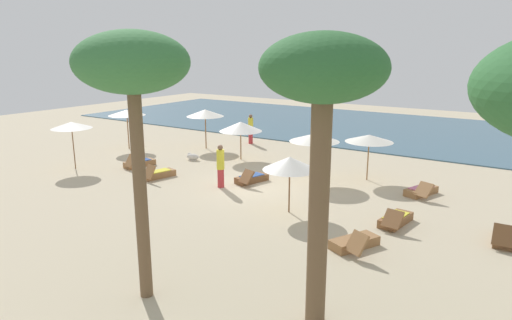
{
  "coord_description": "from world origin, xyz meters",
  "views": [
    {
      "loc": [
        10.18,
        -15.15,
        5.66
      ],
      "look_at": [
        -0.0,
        0.27,
        1.1
      ],
      "focal_mm": 31.72,
      "sensor_mm": 36.0,
      "label": 1
    }
  ],
  "objects": [
    {
      "name": "umbrella_1",
      "position": [
        -10.18,
        2.24,
        2.1
      ],
      "size": [
        2.09,
        2.09,
        2.27
      ],
      "color": "brown",
      "rests_on": "ground_plane"
    },
    {
      "name": "lounger_5",
      "position": [
        -4.32,
        -1.24,
        0.18
      ],
      "size": [
        0.95,
        1.73,
        0.74
      ],
      "color": "olive",
      "rests_on": "ground_plane"
    },
    {
      "name": "lounger_2",
      "position": [
        -6.53,
        -0.33,
        0.18
      ],
      "size": [
        0.91,
        1.74,
        0.73
      ],
      "color": "olive",
      "rests_on": "ground_plane"
    },
    {
      "name": "umbrella_3",
      "position": [
        2.79,
        -1.83,
        1.79
      ],
      "size": [
        1.9,
        1.9,
        2.03
      ],
      "color": "brown",
      "rests_on": "ground_plane"
    },
    {
      "name": "ocean_water",
      "position": [
        0.0,
        17.0,
        0.03
      ],
      "size": [
        48.0,
        16.0,
        0.06
      ],
      "primitive_type": "cube",
      "color": "#3D6075",
      "rests_on": "ground_plane"
    },
    {
      "name": "umbrella_2",
      "position": [
        -8.8,
        -2.3,
        2.13
      ],
      "size": [
        1.89,
        1.89,
        2.29
      ],
      "color": "brown",
      "rests_on": "ground_plane"
    },
    {
      "name": "ground_plane",
      "position": [
        0.0,
        0.0,
        0.0
      ],
      "size": [
        60.0,
        60.0,
        0.0
      ],
      "primitive_type": "plane",
      "color": "#BCAD8E"
    },
    {
      "name": "umbrella_5",
      "position": [
        -3.22,
        3.7,
        1.74
      ],
      "size": [
        2.24,
        2.24,
        1.99
      ],
      "color": "olive",
      "rests_on": "ground_plane"
    },
    {
      "name": "umbrella_6",
      "position": [
        -6.48,
        4.78,
        2.07
      ],
      "size": [
        2.15,
        2.15,
        2.27
      ],
      "color": "brown",
      "rests_on": "ground_plane"
    },
    {
      "name": "umbrella_4",
      "position": [
        1.76,
        2.16,
        1.95
      ],
      "size": [
        2.16,
        2.16,
        2.12
      ],
      "color": "olive",
      "rests_on": "ground_plane"
    },
    {
      "name": "palm_3",
      "position": [
        6.5,
        -7.28,
        5.04
      ],
      "size": [
        2.45,
        2.45,
        5.99
      ],
      "color": "brown",
      "rests_on": "ground_plane"
    },
    {
      "name": "lounger_1",
      "position": [
        6.23,
        2.76,
        0.18
      ],
      "size": [
        1.14,
        1.8,
        0.67
      ],
      "color": "olive",
      "rests_on": "ground_plane"
    },
    {
      "name": "person_0",
      "position": [
        -5.08,
        7.36,
        0.92
      ],
      "size": [
        0.42,
        0.42,
        1.79
      ],
      "color": "#BF3338",
      "rests_on": "ground_plane"
    },
    {
      "name": "dog",
      "position": [
        -5.23,
        2.16,
        0.19
      ],
      "size": [
        0.78,
        0.47,
        0.36
      ],
      "color": "silver",
      "rests_on": "ground_plane"
    },
    {
      "name": "lounger_4",
      "position": [
        9.49,
        -0.52,
        0.17
      ],
      "size": [
        0.65,
        1.65,
        0.75
      ],
      "color": "brown",
      "rests_on": "ground_plane"
    },
    {
      "name": "person_1",
      "position": [
        -1.06,
        -0.8,
        0.93
      ],
      "size": [
        0.45,
        0.45,
        1.82
      ],
      "color": "#BF3338",
      "rests_on": "ground_plane"
    },
    {
      "name": "umbrella_0",
      "position": [
        3.67,
        3.64,
        1.87
      ],
      "size": [
        2.08,
        2.08,
        2.03
      ],
      "color": "olive",
      "rests_on": "ground_plane"
    },
    {
      "name": "lounger_0",
      "position": [
        5.86,
        -3.39,
        0.17
      ],
      "size": [
        1.26,
        1.75,
        0.72
      ],
      "color": "olive",
      "rests_on": "ground_plane"
    },
    {
      "name": "palm_1",
      "position": [
        2.74,
        -8.56,
        5.24
      ],
      "size": [
        2.43,
        2.43,
        6.06
      ],
      "color": "brown",
      "rests_on": "ground_plane"
    },
    {
      "name": "lounger_3",
      "position": [
        -0.39,
        0.48,
        0.18
      ],
      "size": [
        1.02,
        1.78,
        0.7
      ],
      "color": "brown",
      "rests_on": "ground_plane"
    },
    {
      "name": "lounger_6",
      "position": [
        6.31,
        -0.93,
        0.18
      ],
      "size": [
        0.81,
        1.77,
        0.67
      ],
      "color": "brown",
      "rests_on": "ground_plane"
    }
  ]
}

